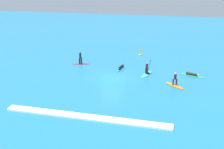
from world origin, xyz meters
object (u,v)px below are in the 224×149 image
object	(u,v)px
surfer_on_orange_board	(175,83)
marker_buoy	(140,55)
surfer_on_teal_board	(147,72)
surfer_on_red_board	(80,61)
surfer_on_blue_board	(121,68)
surfer_on_green_board	(192,75)

from	to	relation	value
surfer_on_orange_board	marker_buoy	world-z (taller)	surfer_on_orange_board
surfer_on_teal_board	surfer_on_red_board	xyz separation A→B (m)	(-10.08, 2.24, 0.12)
marker_buoy	surfer_on_blue_board	bearing A→B (deg)	-103.60
surfer_on_teal_board	marker_buoy	size ratio (longest dim) A/B	2.35
marker_buoy	surfer_on_teal_board	bearing A→B (deg)	-76.89
surfer_on_green_board	surfer_on_blue_board	world-z (taller)	surfer_on_blue_board
surfer_on_orange_board	surfer_on_blue_board	xyz separation A→B (m)	(-7.46, 4.50, -0.23)
surfer_on_teal_board	surfer_on_red_board	size ratio (longest dim) A/B	1.18
surfer_on_blue_board	surfer_on_teal_board	distance (m)	4.03
surfer_on_green_board	surfer_on_teal_board	bearing A→B (deg)	-151.25
surfer_on_green_board	surfer_on_orange_board	bearing A→B (deg)	-98.48
marker_buoy	surfer_on_red_board	bearing A→B (deg)	-141.45
surfer_on_red_board	marker_buoy	xyz separation A→B (m)	(8.06, 6.43, -0.29)
surfer_on_green_board	surfer_on_red_board	size ratio (longest dim) A/B	1.24
surfer_on_green_board	surfer_on_blue_board	size ratio (longest dim) A/B	1.12
surfer_on_red_board	surfer_on_blue_board	bearing A→B (deg)	-21.81
surfer_on_blue_board	surfer_on_teal_board	bearing A→B (deg)	80.79
surfer_on_orange_board	surfer_on_red_board	xyz separation A→B (m)	(-13.76, 5.35, 0.10)
surfer_on_teal_board	marker_buoy	bearing A→B (deg)	29.34
surfer_on_orange_board	surfer_on_red_board	bearing A→B (deg)	19.28
surfer_on_green_board	marker_buoy	world-z (taller)	marker_buoy
surfer_on_red_board	surfer_on_orange_board	bearing A→B (deg)	-35.36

